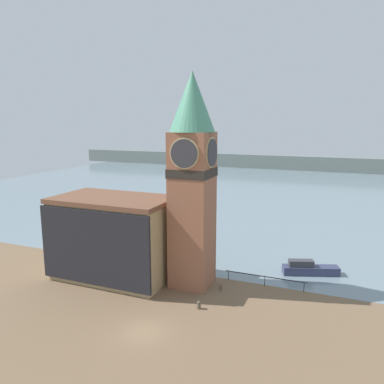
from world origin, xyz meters
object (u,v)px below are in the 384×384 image
at_px(pier_building, 114,237).
at_px(clock_tower, 192,176).
at_px(mooring_bollard_near, 221,287).
at_px(boat_near, 309,269).
at_px(mooring_bollard_far, 199,305).

bearing_deg(pier_building, clock_tower, 8.46).
xyz_separation_m(clock_tower, mooring_bollard_near, (3.27, -0.29, -11.32)).
bearing_deg(pier_building, boat_near, 23.61).
bearing_deg(boat_near, mooring_bollard_near, -155.54).
relative_size(pier_building, boat_near, 2.04).
distance_m(boat_near, mooring_bollard_far, 14.98).
xyz_separation_m(clock_tower, pier_building, (-8.83, -1.31, -7.13)).
bearing_deg(mooring_bollard_far, boat_near, 54.46).
bearing_deg(clock_tower, pier_building, -171.54).
height_order(mooring_bollard_near, mooring_bollard_far, mooring_bollard_far).
relative_size(mooring_bollard_near, mooring_bollard_far, 0.82).
relative_size(clock_tower, mooring_bollard_far, 28.47).
bearing_deg(mooring_bollard_near, boat_near, 44.12).
bearing_deg(pier_building, mooring_bollard_near, 4.82).
distance_m(clock_tower, pier_building, 11.43).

